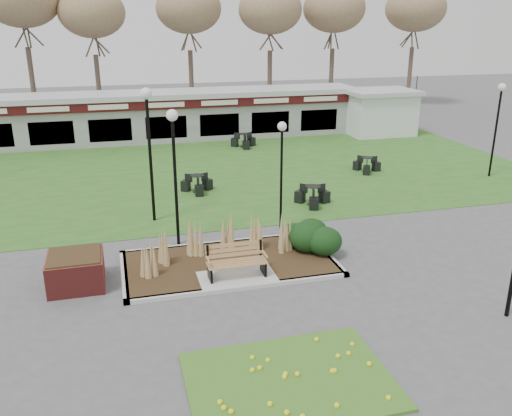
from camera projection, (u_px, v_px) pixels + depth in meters
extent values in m
plane|color=#515154|center=(238.00, 283.00, 15.37)|extent=(100.00, 100.00, 0.00)
cube|color=#2D621F|center=(182.00, 172.00, 26.30)|extent=(34.00, 16.00, 0.02)
cube|color=#35651C|center=(289.00, 381.00, 11.16)|extent=(4.20, 3.00, 0.08)
cube|color=#342615|center=(229.00, 263.00, 16.44)|extent=(6.22, 3.22, 0.12)
cube|color=#B7B7B2|center=(242.00, 287.00, 14.97)|extent=(6.40, 0.18, 0.12)
cube|color=#B7B7B2|center=(219.00, 243.00, 17.91)|extent=(6.40, 0.18, 0.12)
cube|color=#B7B7B2|center=(124.00, 275.00, 15.68)|extent=(0.18, 3.40, 0.12)
cube|color=#B7B7B2|center=(325.00, 253.00, 17.20)|extent=(0.18, 3.40, 0.12)
cube|color=#B7B7B2|center=(237.00, 278.00, 15.48)|extent=(2.20, 1.20, 0.13)
cone|color=#A28051|center=(164.00, 246.00, 16.13)|extent=(0.36, 0.36, 1.15)
cone|color=#A28051|center=(195.00, 237.00, 16.74)|extent=(0.36, 0.36, 1.15)
cone|color=#A28051|center=(228.00, 232.00, 17.19)|extent=(0.36, 0.36, 1.15)
cone|color=#A28051|center=(257.00, 231.00, 17.23)|extent=(0.36, 0.36, 1.15)
cone|color=#A28051|center=(285.00, 233.00, 17.06)|extent=(0.36, 0.36, 1.15)
cone|color=#A28051|center=(149.00, 258.00, 15.28)|extent=(0.36, 0.36, 1.15)
ellipsoid|color=black|center=(308.00, 236.00, 17.08)|extent=(1.21, 1.10, 0.99)
ellipsoid|color=black|center=(325.00, 241.00, 16.83)|extent=(1.10, 1.00, 0.90)
ellipsoid|color=black|center=(311.00, 232.00, 17.63)|extent=(1.06, 0.96, 0.86)
ellipsoid|color=black|center=(294.00, 235.00, 17.50)|extent=(0.92, 0.84, 0.76)
cube|color=#A28449|center=(237.00, 263.00, 15.32)|extent=(1.70, 0.57, 0.04)
cube|color=#A28449|center=(234.00, 249.00, 15.51)|extent=(1.70, 0.13, 0.44)
cube|color=black|center=(210.00, 273.00, 15.20)|extent=(0.06, 0.55, 0.42)
cube|color=black|center=(263.00, 267.00, 15.58)|extent=(0.06, 0.55, 0.42)
cube|color=black|center=(208.00, 253.00, 15.32)|extent=(0.06, 0.06, 0.50)
cube|color=black|center=(261.00, 248.00, 15.70)|extent=(0.06, 0.06, 0.50)
cube|color=#A28449|center=(208.00, 260.00, 15.04)|extent=(0.05, 0.50, 0.04)
cube|color=#A28449|center=(265.00, 254.00, 15.44)|extent=(0.05, 0.50, 0.04)
cube|color=maroon|center=(76.00, 271.00, 15.06)|extent=(1.50, 1.50, 0.90)
cube|color=#342615|center=(74.00, 256.00, 14.90)|extent=(1.40, 1.40, 0.06)
cube|color=gray|center=(163.00, 118.00, 33.16)|extent=(24.00, 3.00, 2.60)
cube|color=#400D0F|center=(165.00, 105.00, 31.40)|extent=(24.00, 0.18, 0.55)
cube|color=silver|center=(162.00, 94.00, 32.68)|extent=(24.60, 3.40, 0.30)
cube|color=silver|center=(165.00, 105.00, 31.30)|extent=(22.00, 0.02, 0.28)
cube|color=black|center=(166.00, 127.00, 31.94)|extent=(22.00, 0.10, 1.30)
cube|color=silver|center=(379.00, 114.00, 34.63)|extent=(4.00, 3.00, 2.60)
cube|color=silver|center=(381.00, 92.00, 34.17)|extent=(4.40, 3.40, 0.25)
cylinder|color=#47382B|center=(21.00, 86.00, 37.83)|extent=(0.36, 0.36, 5.17)
cylinder|color=#47382B|center=(110.00, 84.00, 39.29)|extent=(0.36, 0.36, 5.17)
cylinder|color=#47382B|center=(192.00, 81.00, 40.75)|extent=(0.36, 0.36, 5.17)
cylinder|color=#47382B|center=(268.00, 79.00, 42.22)|extent=(0.36, 0.36, 5.17)
cylinder|color=#47382B|center=(339.00, 77.00, 43.68)|extent=(0.36, 0.36, 5.17)
ellipsoid|color=#7D6145|center=(343.00, 0.00, 41.75)|extent=(5.24, 5.24, 3.93)
cylinder|color=#47382B|center=(406.00, 75.00, 45.14)|extent=(0.36, 0.36, 5.17)
ellipsoid|color=#7D6145|center=(413.00, 1.00, 43.22)|extent=(5.24, 5.24, 3.93)
cylinder|color=black|center=(281.00, 181.00, 18.82)|extent=(0.09, 0.09, 3.52)
sphere|color=white|center=(282.00, 126.00, 18.19)|extent=(0.32, 0.32, 0.32)
cylinder|color=black|center=(151.00, 162.00, 19.34)|extent=(0.11, 0.11, 4.48)
sphere|color=white|center=(146.00, 93.00, 18.54)|extent=(0.40, 0.40, 0.40)
cylinder|color=black|center=(176.00, 185.00, 17.33)|extent=(0.10, 0.10, 4.12)
sphere|color=white|center=(172.00, 115.00, 16.59)|extent=(0.37, 0.37, 0.37)
cylinder|color=black|center=(495.00, 135.00, 25.01)|extent=(0.10, 0.10, 4.00)
sphere|color=white|center=(502.00, 87.00, 24.30)|extent=(0.36, 0.36, 0.36)
cylinder|color=black|center=(198.00, 192.00, 23.32)|extent=(0.44, 0.44, 0.03)
cylinder|color=black|center=(197.00, 184.00, 23.20)|extent=(0.05, 0.05, 0.72)
cylinder|color=black|center=(197.00, 175.00, 23.08)|extent=(0.60, 0.60, 0.03)
cube|color=black|center=(208.00, 184.00, 23.60)|extent=(0.46, 0.46, 0.46)
cube|color=black|center=(186.00, 186.00, 23.40)|extent=(0.47, 0.47, 0.46)
cube|color=black|center=(199.00, 191.00, 22.74)|extent=(0.35, 0.35, 0.46)
cylinder|color=black|center=(312.00, 204.00, 21.74)|extent=(0.46, 0.46, 0.03)
cylinder|color=black|center=(313.00, 195.00, 21.62)|extent=(0.05, 0.05, 0.75)
cylinder|color=black|center=(313.00, 186.00, 21.49)|extent=(0.62, 0.62, 0.03)
cube|color=black|center=(324.00, 197.00, 21.93)|extent=(0.43, 0.43, 0.48)
cube|color=black|center=(300.00, 197.00, 21.94)|extent=(0.50, 0.50, 0.48)
cube|color=black|center=(314.00, 204.00, 21.13)|extent=(0.44, 0.44, 0.48)
cylinder|color=black|center=(244.00, 147.00, 31.41)|extent=(0.46, 0.46, 0.03)
cylinder|color=black|center=(244.00, 140.00, 31.28)|extent=(0.05, 0.05, 0.76)
cylinder|color=black|center=(244.00, 134.00, 31.15)|extent=(0.63, 0.63, 0.03)
cube|color=black|center=(251.00, 142.00, 31.70)|extent=(0.48, 0.48, 0.48)
cube|color=black|center=(235.00, 142.00, 31.49)|extent=(0.49, 0.49, 0.48)
cube|color=black|center=(246.00, 145.00, 30.80)|extent=(0.37, 0.37, 0.48)
cylinder|color=black|center=(366.00, 171.00, 26.38)|extent=(0.42, 0.42, 0.03)
cylinder|color=black|center=(367.00, 165.00, 26.27)|extent=(0.05, 0.05, 0.69)
cylinder|color=black|center=(367.00, 157.00, 26.15)|extent=(0.58, 0.58, 0.02)
cube|color=black|center=(376.00, 166.00, 26.47)|extent=(0.35, 0.35, 0.44)
cube|color=black|center=(357.00, 165.00, 26.64)|extent=(0.45, 0.45, 0.44)
cube|color=black|center=(367.00, 170.00, 25.82)|extent=(0.44, 0.44, 0.44)
cylinder|color=black|center=(414.00, 115.00, 35.31)|extent=(0.06, 0.06, 2.20)
imported|color=#2E48A2|center=(414.00, 108.00, 35.14)|extent=(2.32, 2.36, 1.84)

